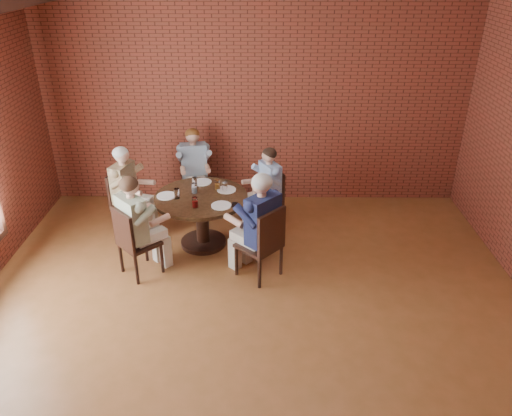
{
  "coord_description": "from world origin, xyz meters",
  "views": [
    {
      "loc": [
        0.1,
        -3.97,
        3.68
      ],
      "look_at": [
        0.04,
        1.0,
        1.09
      ],
      "focal_mm": 35.0,
      "sensor_mm": 36.0,
      "label": 1
    }
  ],
  "objects_px": {
    "diner_a": "(267,190)",
    "smartphone": "(234,205)",
    "dining_table": "(202,210)",
    "chair_e": "(264,242)",
    "diner_b": "(195,170)",
    "chair_a": "(271,197)",
    "diner_d": "(137,226)",
    "chair_c": "(124,200)",
    "chair_b": "(195,177)",
    "diner_e": "(259,226)",
    "diner_c": "(128,191)",
    "chair_d": "(133,240)"
  },
  "relations": [
    {
      "from": "diner_a",
      "to": "smartphone",
      "type": "bearing_deg",
      "value": -58.16
    },
    {
      "from": "dining_table",
      "to": "chair_e",
      "type": "height_order",
      "value": "chair_e"
    },
    {
      "from": "diner_b",
      "to": "smartphone",
      "type": "height_order",
      "value": "diner_b"
    },
    {
      "from": "dining_table",
      "to": "chair_a",
      "type": "distance_m",
      "value": 1.07
    },
    {
      "from": "chair_a",
      "to": "diner_d",
      "type": "relative_size",
      "value": 0.67
    },
    {
      "from": "chair_c",
      "to": "diner_d",
      "type": "xyz_separation_m",
      "value": [
        0.44,
        -1.04,
        0.17
      ]
    },
    {
      "from": "dining_table",
      "to": "chair_c",
      "type": "relative_size",
      "value": 1.36
    },
    {
      "from": "chair_b",
      "to": "chair_e",
      "type": "distance_m",
      "value": 2.26
    },
    {
      "from": "chair_b",
      "to": "diner_a",
      "type": "bearing_deg",
      "value": -44.03
    },
    {
      "from": "diner_a",
      "to": "diner_e",
      "type": "bearing_deg",
      "value": -32.84
    },
    {
      "from": "diner_d",
      "to": "chair_b",
      "type": "bearing_deg",
      "value": -58.27
    },
    {
      "from": "chair_a",
      "to": "diner_c",
      "type": "bearing_deg",
      "value": -112.95
    },
    {
      "from": "diner_e",
      "to": "diner_b",
      "type": "bearing_deg",
      "value": -108.29
    },
    {
      "from": "dining_table",
      "to": "diner_d",
      "type": "height_order",
      "value": "diner_d"
    },
    {
      "from": "diner_a",
      "to": "chair_b",
      "type": "distance_m",
      "value": 1.34
    },
    {
      "from": "dining_table",
      "to": "diner_d",
      "type": "distance_m",
      "value": 1.0
    },
    {
      "from": "diner_b",
      "to": "chair_c",
      "type": "xyz_separation_m",
      "value": [
        -0.92,
        -0.75,
        -0.15
      ]
    },
    {
      "from": "chair_d",
      "to": "smartphone",
      "type": "bearing_deg",
      "value": -112.6
    },
    {
      "from": "dining_table",
      "to": "chair_d",
      "type": "distance_m",
      "value": 1.07
    },
    {
      "from": "diner_b",
      "to": "smartphone",
      "type": "relative_size",
      "value": 9.52
    },
    {
      "from": "chair_a",
      "to": "diner_d",
      "type": "distance_m",
      "value": 2.04
    },
    {
      "from": "chair_c",
      "to": "diner_e",
      "type": "relative_size",
      "value": 0.66
    },
    {
      "from": "diner_a",
      "to": "chair_b",
      "type": "relative_size",
      "value": 1.36
    },
    {
      "from": "diner_d",
      "to": "chair_a",
      "type": "bearing_deg",
      "value": -98.51
    },
    {
      "from": "diner_c",
      "to": "smartphone",
      "type": "height_order",
      "value": "diner_c"
    },
    {
      "from": "dining_table",
      "to": "chair_c",
      "type": "height_order",
      "value": "chair_c"
    },
    {
      "from": "diner_e",
      "to": "diner_d",
      "type": "bearing_deg",
      "value": -48.45
    },
    {
      "from": "chair_a",
      "to": "chair_d",
      "type": "xyz_separation_m",
      "value": [
        -1.72,
        -1.25,
        0.02
      ]
    },
    {
      "from": "diner_a",
      "to": "chair_c",
      "type": "bearing_deg",
      "value": -114.62
    },
    {
      "from": "diner_e",
      "to": "chair_d",
      "type": "bearing_deg",
      "value": -46.17
    },
    {
      "from": "diner_d",
      "to": "diner_c",
      "type": "bearing_deg",
      "value": -24.81
    },
    {
      "from": "diner_a",
      "to": "chair_d",
      "type": "bearing_deg",
      "value": -81.53
    },
    {
      "from": "diner_a",
      "to": "chair_d",
      "type": "relative_size",
      "value": 1.33
    },
    {
      "from": "chair_a",
      "to": "diner_b",
      "type": "distance_m",
      "value": 1.33
    },
    {
      "from": "chair_b",
      "to": "chair_d",
      "type": "xyz_separation_m",
      "value": [
        -0.53,
        -1.93,
        0.01
      ]
    },
    {
      "from": "diner_a",
      "to": "diner_d",
      "type": "xyz_separation_m",
      "value": [
        -1.59,
        -1.15,
        0.05
      ]
    },
    {
      "from": "chair_c",
      "to": "smartphone",
      "type": "bearing_deg",
      "value": -93.91
    },
    {
      "from": "chair_c",
      "to": "diner_d",
      "type": "relative_size",
      "value": 0.69
    },
    {
      "from": "chair_b",
      "to": "chair_c",
      "type": "xyz_separation_m",
      "value": [
        -0.9,
        -0.83,
        0.0
      ]
    },
    {
      "from": "dining_table",
      "to": "chair_a",
      "type": "relative_size",
      "value": 1.41
    },
    {
      "from": "chair_b",
      "to": "diner_e",
      "type": "height_order",
      "value": "diner_e"
    },
    {
      "from": "chair_c",
      "to": "diner_b",
      "type": "bearing_deg",
      "value": -33.6
    },
    {
      "from": "chair_a",
      "to": "chair_d",
      "type": "distance_m",
      "value": 2.12
    },
    {
      "from": "diner_a",
      "to": "chair_c",
      "type": "relative_size",
      "value": 1.35
    },
    {
      "from": "chair_b",
      "to": "diner_d",
      "type": "bearing_deg",
      "value": -115.43
    },
    {
      "from": "chair_a",
      "to": "diner_a",
      "type": "xyz_separation_m",
      "value": [
        -0.06,
        -0.03,
        0.14
      ]
    },
    {
      "from": "chair_d",
      "to": "diner_c",
      "type": "bearing_deg",
      "value": -28.82
    },
    {
      "from": "chair_c",
      "to": "chair_e",
      "type": "bearing_deg",
      "value": -102.79
    },
    {
      "from": "chair_b",
      "to": "smartphone",
      "type": "distance_m",
      "value": 1.62
    },
    {
      "from": "diner_a",
      "to": "chair_d",
      "type": "distance_m",
      "value": 2.05
    }
  ]
}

